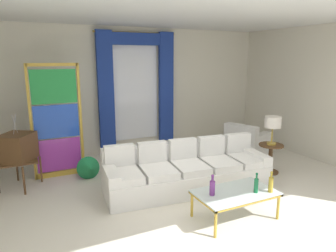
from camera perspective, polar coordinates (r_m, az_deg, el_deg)
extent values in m
plane|color=silver|center=(5.29, 3.86, -13.19)|extent=(16.00, 16.00, 0.00)
cube|color=silver|center=(7.61, -7.45, 6.49)|extent=(8.00, 0.12, 3.00)
cube|color=silver|center=(7.70, 26.18, 5.38)|extent=(0.12, 7.00, 3.00)
cube|color=white|center=(5.52, -0.01, 20.13)|extent=(8.00, 7.60, 0.04)
cube|color=white|center=(7.59, -5.99, 6.89)|extent=(1.10, 0.02, 2.50)
cylinder|color=gold|center=(7.50, -6.01, 16.85)|extent=(2.00, 0.04, 0.04)
cube|color=navy|center=(7.27, -11.47, 6.46)|extent=(0.36, 0.12, 2.70)
cube|color=navy|center=(7.79, -0.36, 7.10)|extent=(0.36, 0.12, 2.70)
cube|color=navy|center=(7.47, -5.93, 15.79)|extent=(1.80, 0.10, 0.28)
cube|color=white|center=(5.53, 3.75, -9.82)|extent=(2.97, 1.18, 0.38)
cube|color=white|center=(5.78, 2.30, -6.69)|extent=(2.91, 0.49, 0.78)
cube|color=white|center=(6.14, 15.55, -7.05)|extent=(0.28, 0.87, 0.56)
cube|color=white|center=(5.14, -10.51, -10.74)|extent=(0.28, 0.87, 0.56)
cube|color=white|center=(5.94, 14.34, -6.02)|extent=(0.60, 0.79, 0.12)
cube|color=white|center=(6.13, 12.78, -3.21)|extent=(0.52, 0.19, 0.40)
cube|color=white|center=(5.65, 9.43, -6.78)|extent=(0.60, 0.79, 0.12)
cube|color=white|center=(5.85, 7.97, -3.79)|extent=(0.52, 0.19, 0.40)
cube|color=white|center=(5.40, 4.00, -7.56)|extent=(0.60, 0.79, 0.12)
cube|color=white|center=(5.61, 2.71, -4.40)|extent=(0.52, 0.19, 0.40)
cube|color=white|center=(5.20, -1.91, -8.33)|extent=(0.60, 0.79, 0.12)
cube|color=white|center=(5.42, -2.98, -5.01)|extent=(0.52, 0.19, 0.40)
cube|color=white|center=(5.07, -8.23, -9.05)|extent=(0.60, 0.79, 0.12)
cube|color=white|center=(5.29, -9.03, -5.61)|extent=(0.52, 0.19, 0.40)
cube|color=silver|center=(4.63, 12.39, -11.93)|extent=(1.16, 0.69, 0.02)
cube|color=gold|center=(4.87, 10.00, -10.80)|extent=(1.16, 0.04, 0.03)
cube|color=gold|center=(4.41, 15.03, -13.63)|extent=(1.16, 0.04, 0.03)
cube|color=gold|center=(4.34, 6.34, -13.73)|extent=(0.04, 0.69, 0.03)
cube|color=gold|center=(4.98, 17.57, -10.68)|extent=(0.04, 0.69, 0.03)
cylinder|color=gold|center=(4.66, 4.46, -14.31)|extent=(0.04, 0.04, 0.38)
cylinder|color=gold|center=(5.24, 14.96, -11.55)|extent=(0.04, 0.04, 0.38)
cylinder|color=gold|center=(4.21, 8.81, -17.57)|extent=(0.04, 0.04, 0.38)
cylinder|color=gold|center=(4.85, 19.76, -13.96)|extent=(0.04, 0.04, 0.38)
cylinder|color=#196B3D|center=(4.63, 16.04, -10.60)|extent=(0.06, 0.06, 0.21)
cylinder|color=#196B3D|center=(4.58, 16.14, -9.06)|extent=(0.03, 0.03, 0.06)
sphere|color=#196B3D|center=(4.56, 16.18, -8.53)|extent=(0.04, 0.04, 0.04)
cylinder|color=gold|center=(4.70, 18.53, -10.32)|extent=(0.07, 0.07, 0.22)
cylinder|color=gold|center=(4.65, 18.66, -8.72)|extent=(0.03, 0.03, 0.06)
sphere|color=gold|center=(4.63, 18.70, -8.18)|extent=(0.04, 0.04, 0.04)
cylinder|color=#753384|center=(4.42, 8.21, -11.34)|extent=(0.08, 0.08, 0.20)
cylinder|color=#753384|center=(4.37, 8.27, -9.76)|extent=(0.03, 0.03, 0.06)
sphere|color=#753384|center=(4.35, 8.29, -9.16)|extent=(0.04, 0.04, 0.04)
cube|color=brown|center=(6.10, -25.96, -5.86)|extent=(0.62, 0.54, 0.03)
cylinder|color=brown|center=(6.52, -26.24, -7.04)|extent=(0.04, 0.04, 0.50)
cylinder|color=brown|center=(5.83, -25.18, -9.20)|extent=(0.04, 0.04, 0.50)
cylinder|color=brown|center=(6.28, -22.52, -7.42)|extent=(0.04, 0.04, 0.50)
cube|color=brown|center=(6.03, -26.19, -3.55)|extent=(0.71, 0.73, 0.48)
cube|color=black|center=(6.15, -28.06, -3.24)|extent=(0.22, 0.34, 0.30)
cylinder|color=gold|center=(6.14, -28.30, -5.13)|extent=(0.03, 0.04, 0.04)
cylinder|color=gold|center=(6.27, -27.48, -4.71)|extent=(0.03, 0.04, 0.04)
cylinder|color=silver|center=(5.94, -26.59, 0.35)|extent=(0.08, 0.11, 0.34)
cylinder|color=silver|center=(5.94, -26.59, 0.35)|extent=(0.08, 0.11, 0.34)
cube|color=white|center=(7.59, 14.45, -3.85)|extent=(1.03, 1.03, 0.40)
cube|color=white|center=(7.52, 14.56, -2.02)|extent=(0.89, 0.89, 0.10)
cube|color=white|center=(7.27, 13.30, -2.88)|extent=(0.47, 0.82, 0.80)
cube|color=white|center=(7.72, 12.42, -2.77)|extent=(0.75, 0.43, 0.58)
cube|color=white|center=(7.42, 16.64, -3.62)|extent=(0.75, 0.43, 0.58)
cube|color=gold|center=(6.22, -24.08, 0.40)|extent=(0.05, 0.05, 2.20)
cube|color=gold|center=(6.31, -15.91, 1.17)|extent=(0.05, 0.05, 2.20)
cube|color=gold|center=(6.13, -20.73, 10.62)|extent=(0.90, 0.05, 0.06)
cube|color=gold|center=(6.53, -19.28, -8.26)|extent=(0.90, 0.05, 0.10)
cube|color=purple|center=(6.41, -19.53, -5.05)|extent=(0.82, 0.02, 0.64)
cube|color=#1E47B7|center=(6.25, -19.97, 0.79)|extent=(0.82, 0.02, 0.64)
cube|color=#238E3D|center=(6.16, -20.44, 6.87)|extent=(0.82, 0.02, 0.64)
cylinder|color=beige|center=(6.30, -14.57, -8.91)|extent=(0.16, 0.16, 0.06)
ellipsoid|color=#135383|center=(6.26, -14.63, -7.97)|extent=(0.18, 0.32, 0.20)
sphere|color=#135383|center=(6.36, -14.93, -6.63)|extent=(0.09, 0.09, 0.09)
cone|color=gold|center=(6.41, -15.04, -6.46)|extent=(0.02, 0.04, 0.02)
cone|color=#1D8044|center=(6.06, -14.34, -7.64)|extent=(0.44, 0.40, 0.50)
cylinder|color=brown|center=(6.50, 18.62, -3.38)|extent=(0.48, 0.48, 0.03)
cylinder|color=brown|center=(6.59, 18.44, -5.81)|extent=(0.08, 0.08, 0.55)
cylinder|color=brown|center=(6.68, 18.28, -8.05)|extent=(0.36, 0.36, 0.03)
cylinder|color=#B29338|center=(6.50, 18.64, -3.09)|extent=(0.18, 0.18, 0.04)
cylinder|color=#B29338|center=(6.45, 18.77, -1.38)|extent=(0.03, 0.03, 0.36)
cylinder|color=silver|center=(6.40, 18.92, 0.71)|extent=(0.32, 0.32, 0.22)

